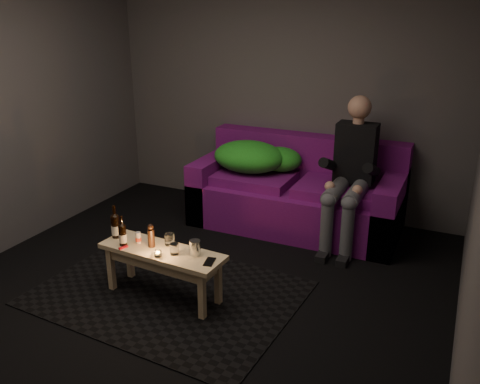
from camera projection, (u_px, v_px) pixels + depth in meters
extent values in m
plane|color=black|center=(182.00, 301.00, 4.05)|extent=(4.50, 4.50, 0.00)
plane|color=#555255|center=(284.00, 95.00, 5.52)|extent=(4.00, 0.00, 4.00)
cube|color=black|center=(168.00, 293.00, 4.15)|extent=(2.15, 1.63, 0.01)
cube|color=#660E6F|center=(296.00, 206.00, 5.35)|extent=(2.13, 0.96, 0.45)
cube|color=#660E6F|center=(308.00, 156.00, 5.50)|extent=(2.13, 0.23, 0.47)
cube|color=#660E6F|center=(215.00, 184.00, 5.69)|extent=(0.21, 0.96, 0.66)
cube|color=#660E6F|center=(390.00, 212.00, 4.93)|extent=(0.21, 0.96, 0.66)
cube|color=#660E6F|center=(255.00, 178.00, 5.38)|extent=(0.80, 0.64, 0.11)
cube|color=#660E6F|center=(338.00, 190.00, 5.03)|extent=(0.80, 0.64, 0.11)
ellipsoid|color=#2B8518|center=(249.00, 157.00, 5.39)|extent=(0.77, 0.60, 0.32)
ellipsoid|color=#2B8518|center=(280.00, 159.00, 5.41)|extent=(0.47, 0.38, 0.26)
ellipsoid|color=#2B8518|center=(234.00, 158.00, 5.62)|extent=(0.34, 0.28, 0.17)
cube|color=black|center=(356.00, 153.00, 4.95)|extent=(0.38, 0.23, 0.59)
sphere|color=tan|center=(360.00, 107.00, 4.79)|extent=(0.22, 0.22, 0.22)
cylinder|color=#4F515A|center=(336.00, 191.00, 4.80)|extent=(0.15, 0.53, 0.15)
cylinder|color=#4F515A|center=(356.00, 194.00, 4.73)|extent=(0.15, 0.53, 0.15)
cylinder|color=#4F515A|center=(326.00, 229.00, 4.69)|extent=(0.12, 0.12, 0.54)
cylinder|color=#4F515A|center=(347.00, 233.00, 4.61)|extent=(0.12, 0.12, 0.54)
cube|color=black|center=(323.00, 255.00, 4.72)|extent=(0.10, 0.23, 0.06)
cube|color=black|center=(343.00, 259.00, 4.64)|extent=(0.10, 0.23, 0.06)
cube|color=#DCB381|center=(162.00, 252.00, 3.97)|extent=(1.05, 0.39, 0.04)
cube|color=#DCB381|center=(162.00, 259.00, 3.99)|extent=(0.91, 0.31, 0.09)
cube|color=#DCB381|center=(111.00, 269.00, 4.14)|extent=(0.05, 0.05, 0.38)
cube|color=#DCB381|center=(130.00, 257.00, 4.34)|extent=(0.05, 0.05, 0.38)
cube|color=#DCB381|center=(202.00, 296.00, 3.75)|extent=(0.05, 0.05, 0.38)
cube|color=#DCB381|center=(218.00, 282.00, 3.94)|extent=(0.05, 0.05, 0.38)
cylinder|color=black|center=(116.00, 227.00, 4.14)|extent=(0.07, 0.07, 0.19)
cylinder|color=white|center=(116.00, 230.00, 4.15)|extent=(0.07, 0.07, 0.08)
cone|color=black|center=(114.00, 214.00, 4.10)|extent=(0.07, 0.07, 0.03)
cylinder|color=black|center=(114.00, 211.00, 4.09)|extent=(0.03, 0.03, 0.09)
cylinder|color=black|center=(123.00, 235.00, 4.01)|extent=(0.06, 0.06, 0.17)
cylinder|color=white|center=(123.00, 238.00, 4.02)|extent=(0.06, 0.06, 0.07)
cone|color=black|center=(122.00, 224.00, 3.98)|extent=(0.06, 0.06, 0.03)
cylinder|color=black|center=(121.00, 221.00, 3.97)|extent=(0.02, 0.02, 0.08)
cylinder|color=silver|center=(138.00, 238.00, 4.06)|extent=(0.05, 0.05, 0.09)
cylinder|color=black|center=(151.00, 238.00, 3.99)|extent=(0.06, 0.06, 0.15)
cylinder|color=white|center=(170.00, 239.00, 4.03)|extent=(0.08, 0.08, 0.09)
cylinder|color=white|center=(158.00, 254.00, 3.85)|extent=(0.06, 0.06, 0.04)
sphere|color=orange|center=(158.00, 253.00, 3.84)|extent=(0.02, 0.02, 0.02)
cylinder|color=white|center=(174.00, 249.00, 3.88)|extent=(0.08, 0.08, 0.09)
cylinder|color=silver|center=(195.00, 248.00, 3.86)|extent=(0.09, 0.09, 0.12)
cube|color=black|center=(210.00, 262.00, 3.77)|extent=(0.09, 0.15, 0.01)
cube|color=red|center=(123.00, 247.00, 3.98)|extent=(0.05, 0.08, 0.01)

